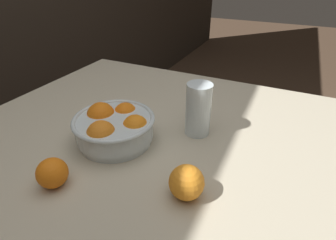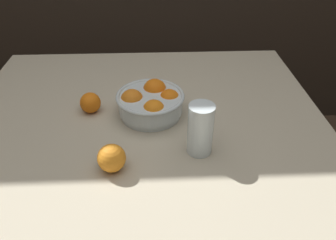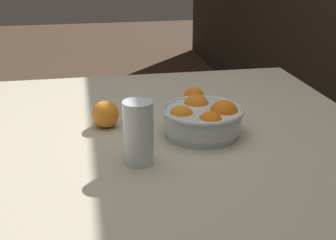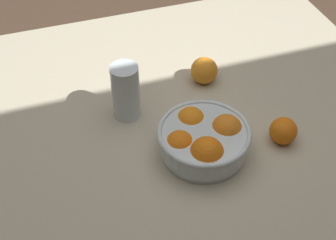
{
  "view_description": "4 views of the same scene",
  "coord_description": "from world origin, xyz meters",
  "px_view_note": "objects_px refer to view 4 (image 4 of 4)",
  "views": [
    {
      "loc": [
        -0.47,
        -0.31,
        1.15
      ],
      "look_at": [
        0.09,
        -0.04,
        0.77
      ],
      "focal_mm": 28.0,
      "sensor_mm": 36.0,
      "label": 1
    },
    {
      "loc": [
        0.04,
        -0.83,
        1.34
      ],
      "look_at": [
        0.08,
        -0.02,
        0.76
      ],
      "focal_mm": 35.0,
      "sensor_mm": 36.0,
      "label": 2
    },
    {
      "loc": [
        1.19,
        -0.22,
        1.22
      ],
      "look_at": [
        0.12,
        -0.02,
        0.79
      ],
      "focal_mm": 50.0,
      "sensor_mm": 36.0,
      "label": 3
    },
    {
      "loc": [
        0.35,
        0.81,
        1.57
      ],
      "look_at": [
        0.1,
        0.03,
        0.78
      ],
      "focal_mm": 50.0,
      "sensor_mm": 36.0,
      "label": 4
    }
  ],
  "objects_px": {
    "fruit_bowl": "(203,140)",
    "juice_glass": "(126,94)",
    "orange_loose_front": "(283,131)",
    "orange_loose_near_bowl": "(204,70)"
  },
  "relations": [
    {
      "from": "fruit_bowl",
      "to": "juice_glass",
      "type": "height_order",
      "value": "juice_glass"
    },
    {
      "from": "orange_loose_front",
      "to": "fruit_bowl",
      "type": "bearing_deg",
      "value": -6.78
    },
    {
      "from": "juice_glass",
      "to": "orange_loose_front",
      "type": "relative_size",
      "value": 2.24
    },
    {
      "from": "fruit_bowl",
      "to": "orange_loose_front",
      "type": "xyz_separation_m",
      "value": [
        -0.21,
        0.02,
        -0.01
      ]
    },
    {
      "from": "orange_loose_near_bowl",
      "to": "orange_loose_front",
      "type": "height_order",
      "value": "orange_loose_near_bowl"
    },
    {
      "from": "juice_glass",
      "to": "orange_loose_near_bowl",
      "type": "distance_m",
      "value": 0.26
    },
    {
      "from": "fruit_bowl",
      "to": "juice_glass",
      "type": "relative_size",
      "value": 1.44
    },
    {
      "from": "fruit_bowl",
      "to": "orange_loose_near_bowl",
      "type": "distance_m",
      "value": 0.28
    },
    {
      "from": "orange_loose_near_bowl",
      "to": "juice_glass",
      "type": "bearing_deg",
      "value": 14.78
    },
    {
      "from": "juice_glass",
      "to": "orange_loose_front",
      "type": "xyz_separation_m",
      "value": [
        -0.35,
        0.22,
        -0.04
      ]
    }
  ]
}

